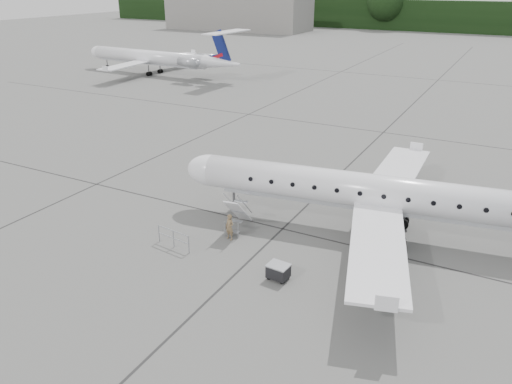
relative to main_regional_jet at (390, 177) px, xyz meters
The scene contains 8 objects.
ground 8.53m from the main_regional_jet, 78.35° to the right, with size 320.00×320.00×0.00m, color slate.
terminal_building 123.15m from the main_regional_jet, 123.76° to the left, with size 40.00×14.00×10.00m, color gray.
main_regional_jet is the anchor object (origin of this frame).
airstair 8.63m from the main_regional_jet, 156.37° to the right, with size 0.85×2.31×2.19m, color white, non-canonical shape.
passenger 9.15m from the main_regional_jet, 148.09° to the right, with size 0.55×0.36×1.50m, color olive.
safety_railing 12.15m from the main_regional_jet, 144.68° to the right, with size 2.20×0.08×1.00m, color #95989D, non-canonical shape.
baggage_cart 8.29m from the main_regional_jet, 115.35° to the right, with size 0.98×0.79×0.85m, color black, non-canonical shape.
bg_regional_left 56.67m from the main_regional_jet, 142.38° to the left, with size 26.62×19.17×6.98m, color white, non-canonical shape.
Camera 1 is at (3.82, -17.93, 13.38)m, focal length 35.00 mm.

